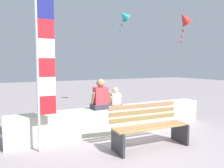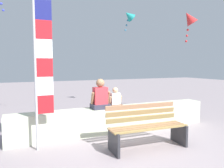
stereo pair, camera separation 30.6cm
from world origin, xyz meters
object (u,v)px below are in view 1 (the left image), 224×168
object	(u,v)px
person_child	(115,99)
kite_red	(185,19)
flag_banner	(43,56)
person_adult	(101,97)
kite_teal	(124,16)
park_bench	(149,127)

from	to	relation	value
person_child	kite_red	size ratio (longest dim) A/B	0.50
person_child	flag_banner	bearing A→B (deg)	-165.83
person_adult	kite_teal	size ratio (longest dim) A/B	0.89
flag_banner	kite_teal	size ratio (longest dim) A/B	4.01
person_adult	kite_red	distance (m)	4.23
flag_banner	kite_red	size ratio (longest dim) A/B	3.23
kite_red	person_child	bearing A→B (deg)	-167.16
person_child	flag_banner	size ratio (longest dim) A/B	0.15
park_bench	kite_teal	bearing A→B (deg)	66.40
park_bench	flag_banner	size ratio (longest dim) A/B	0.50
kite_teal	person_adult	bearing A→B (deg)	-129.09
person_child	flag_banner	world-z (taller)	flag_banner
flag_banner	kite_teal	world-z (taller)	kite_teal
person_adult	kite_red	xyz separation A→B (m)	(3.45, 0.69, 2.34)
person_child	flag_banner	distance (m)	2.18
flag_banner	kite_teal	xyz separation A→B (m)	(3.81, 3.39, 1.82)
kite_red	park_bench	bearing A→B (deg)	-146.56
flag_banner	kite_red	distance (m)	5.21
kite_red	person_adult	bearing A→B (deg)	-168.64
park_bench	kite_red	size ratio (longest dim) A/B	1.63
park_bench	flag_banner	bearing A→B (deg)	159.51
park_bench	person_child	world-z (taller)	person_child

